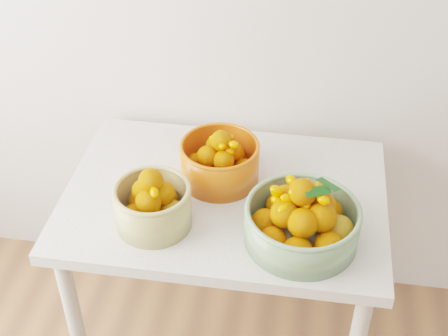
{
  "coord_description": "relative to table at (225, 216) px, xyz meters",
  "views": [
    {
      "loc": [
        -0.14,
        0.14,
        2.02
      ],
      "look_at": [
        -0.35,
        1.51,
        0.92
      ],
      "focal_mm": 50.0,
      "sensor_mm": 36.0,
      "label": 1
    }
  ],
  "objects": [
    {
      "name": "bowl_cream",
      "position": [
        -0.18,
        -0.17,
        0.17
      ],
      "size": [
        0.26,
        0.26,
        0.19
      ],
      "rotation": [
        0.0,
        0.0,
        -0.16
      ],
      "color": "tan",
      "rests_on": "table"
    },
    {
      "name": "bowl_orange",
      "position": [
        -0.03,
        0.07,
        0.17
      ],
      "size": [
        0.32,
        0.32,
        0.18
      ],
      "rotation": [
        0.0,
        0.0,
        -0.37
      ],
      "color": "#EE5212",
      "rests_on": "table"
    },
    {
      "name": "table",
      "position": [
        0.0,
        0.0,
        0.0
      ],
      "size": [
        1.0,
        0.7,
        0.75
      ],
      "color": "silver",
      "rests_on": "ground"
    },
    {
      "name": "bowl_green",
      "position": [
        0.25,
        -0.17,
        0.17
      ],
      "size": [
        0.38,
        0.38,
        0.21
      ],
      "rotation": [
        0.0,
        0.0,
        -0.19
      ],
      "color": "gray",
      "rests_on": "table"
    }
  ]
}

